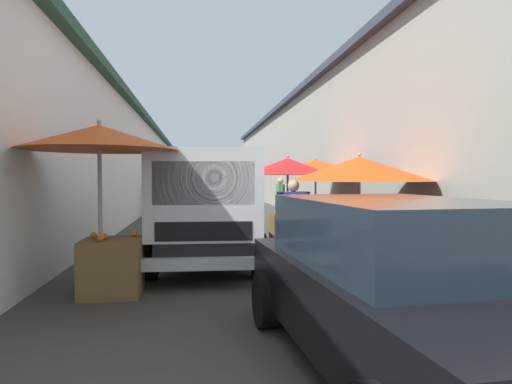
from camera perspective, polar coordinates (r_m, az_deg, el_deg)
The scene contains 13 objects.
ground at distance 15.04m, azimuth -3.57°, elevation -4.36°, with size 90.00×90.00×0.00m, color #3D3A38.
building_left_whitewash at distance 18.13m, azimuth -26.39°, elevation 3.50°, with size 49.80×7.50×4.40m.
building_right_concrete at distance 18.94m, azimuth 17.21°, elevation 5.14°, with size 49.80×7.50×5.46m.
fruit_stall_near_left at distance 20.41m, azimuth -10.11°, elevation 1.99°, with size 2.81×2.81×2.15m.
fruit_stall_mid_lane at distance 11.19m, azimuth 4.05°, elevation 2.03°, with size 2.27×2.27×2.20m.
fruit_stall_far_right at distance 8.88m, azimuth 13.21°, elevation 2.18°, with size 2.81×2.81×2.12m.
fruit_stall_near_right at distance 6.41m, azimuth -19.16°, elevation 2.71°, with size 2.13×2.13×2.43m.
fruit_stall_far_left at distance 13.34m, azimuth 7.72°, elevation 2.37°, with size 2.69×2.69×2.25m.
hatchback_car at distance 3.98m, azimuth 18.01°, elevation -11.26°, with size 4.02×2.14×1.45m.
delivery_truck at distance 7.87m, azimuth -6.49°, elevation -2.48°, with size 4.98×2.12×2.08m.
vendor_by_crates at distance 8.21m, azimuth 4.84°, elevation -3.17°, with size 0.23×0.64×1.59m.
vendor_in_shade at distance 15.27m, azimuth 3.14°, elevation -0.73°, with size 0.65×0.23×1.63m.
parked_scooter at distance 11.24m, azimuth 12.08°, elevation -4.23°, with size 1.68×0.54×1.14m.
Camera 1 is at (-1.42, 1.06, 1.64)m, focal length 31.06 mm.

